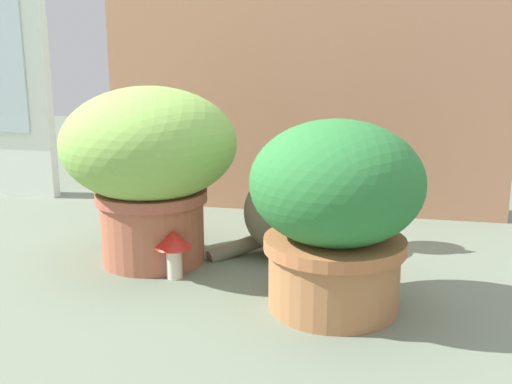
% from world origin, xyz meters
% --- Properties ---
extents(ground_plane, '(6.00, 6.00, 0.00)m').
position_xyz_m(ground_plane, '(0.00, 0.00, 0.00)').
color(ground_plane, slate).
extents(cardboard_backdrop, '(1.20, 0.03, 0.85)m').
position_xyz_m(cardboard_backdrop, '(0.07, 0.58, 0.43)').
color(cardboard_backdrop, tan).
rests_on(cardboard_backdrop, ground).
extents(grass_planter, '(0.39, 0.39, 0.40)m').
position_xyz_m(grass_planter, '(-0.20, 0.07, 0.24)').
color(grass_planter, '#AF6046').
rests_on(grass_planter, ground).
extents(leafy_planter, '(0.32, 0.32, 0.36)m').
position_xyz_m(leafy_planter, '(0.23, -0.11, 0.19)').
color(leafy_planter, '#AB7245').
rests_on(leafy_planter, ground).
extents(cat, '(0.36, 0.30, 0.32)m').
position_xyz_m(cat, '(0.12, 0.20, 0.12)').
color(cat, '#767159').
rests_on(cat, ground).
extents(mushroom_ornament_red, '(0.08, 0.08, 0.10)m').
position_xyz_m(mushroom_ornament_red, '(-0.12, -0.03, 0.07)').
color(mushroom_ornament_red, silver).
rests_on(mushroom_ornament_red, ground).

